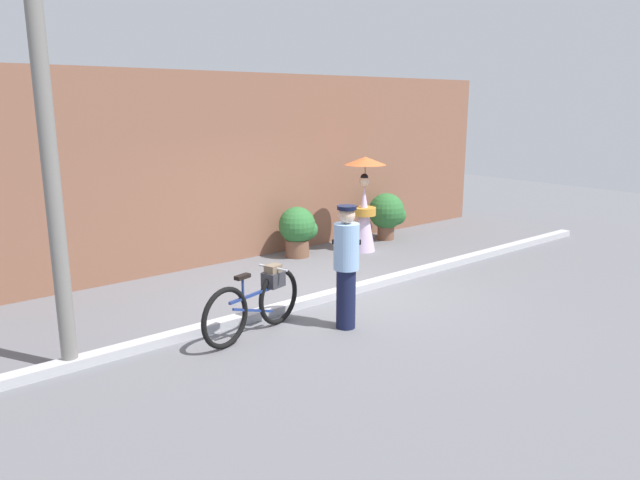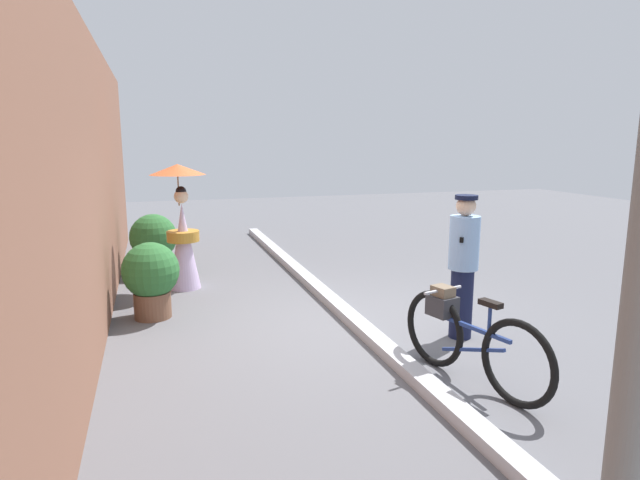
{
  "view_description": "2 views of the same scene",
  "coord_description": "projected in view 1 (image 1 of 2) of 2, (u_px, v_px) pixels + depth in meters",
  "views": [
    {
      "loc": [
        -5.81,
        -6.63,
        2.97
      ],
      "look_at": [
        -0.07,
        0.31,
        0.88
      ],
      "focal_mm": 33.23,
      "sensor_mm": 36.0,
      "label": 1
    },
    {
      "loc": [
        -5.97,
        2.31,
        2.28
      ],
      "look_at": [
        0.46,
        0.3,
        1.02
      ],
      "focal_mm": 30.16,
      "sensor_mm": 36.0,
      "label": 2
    }
  ],
  "objects": [
    {
      "name": "person_with_parasol",
      "position": [
        364.0,
        203.0,
        11.97
      ],
      "size": [
        0.84,
        0.84,
        1.92
      ],
      "color": "silver",
      "rests_on": "ground_plane"
    },
    {
      "name": "ground_plane",
      "position": [
        336.0,
        297.0,
        9.26
      ],
      "size": [
        30.0,
        30.0,
        0.0
      ],
      "primitive_type": "plane",
      "color": "slate"
    },
    {
      "name": "sidewalk_curb",
      "position": [
        336.0,
        294.0,
        9.24
      ],
      "size": [
        14.0,
        0.2,
        0.12
      ],
      "primitive_type": "cube",
      "color": "#B2B2B7",
      "rests_on": "ground_plane"
    },
    {
      "name": "bicycle_near_officer",
      "position": [
        256.0,
        301.0,
        7.7
      ],
      "size": [
        1.76,
        0.6,
        0.86
      ],
      "color": "black",
      "rests_on": "ground_plane"
    },
    {
      "name": "building_wall",
      "position": [
        229.0,
        168.0,
        11.2
      ],
      "size": [
        14.0,
        0.4,
        3.52
      ],
      "primitive_type": "cube",
      "color": "brown",
      "rests_on": "ground_plane"
    },
    {
      "name": "potted_plant_small",
      "position": [
        388.0,
        213.0,
        13.07
      ],
      "size": [
        0.81,
        0.79,
        1.03
      ],
      "color": "brown",
      "rests_on": "ground_plane"
    },
    {
      "name": "person_officer",
      "position": [
        346.0,
        264.0,
        7.81
      ],
      "size": [
        0.34,
        0.34,
        1.67
      ],
      "color": "#141938",
      "rests_on": "ground_plane"
    },
    {
      "name": "potted_plant_by_door",
      "position": [
        298.0,
        229.0,
        11.59
      ],
      "size": [
        0.74,
        0.72,
        0.99
      ],
      "color": "brown",
      "rests_on": "ground_plane"
    },
    {
      "name": "utility_pole",
      "position": [
        49.0,
        158.0,
        6.26
      ],
      "size": [
        0.18,
        0.18,
        4.8
      ],
      "primitive_type": "cylinder",
      "color": "slate",
      "rests_on": "ground_plane"
    }
  ]
}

